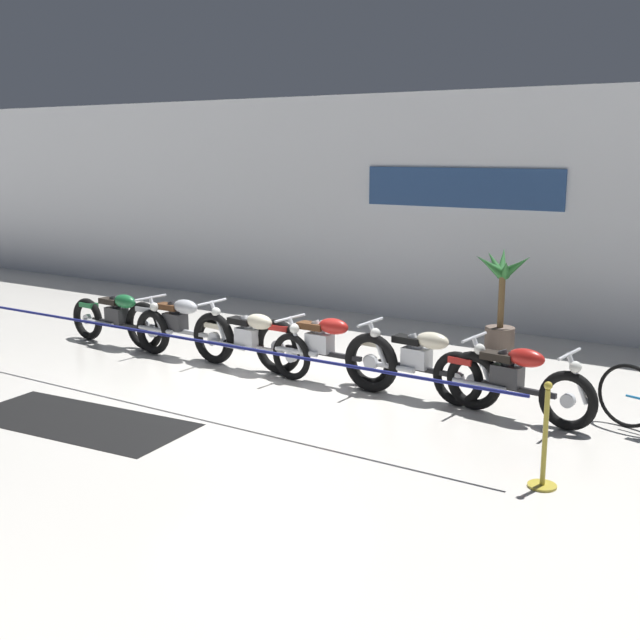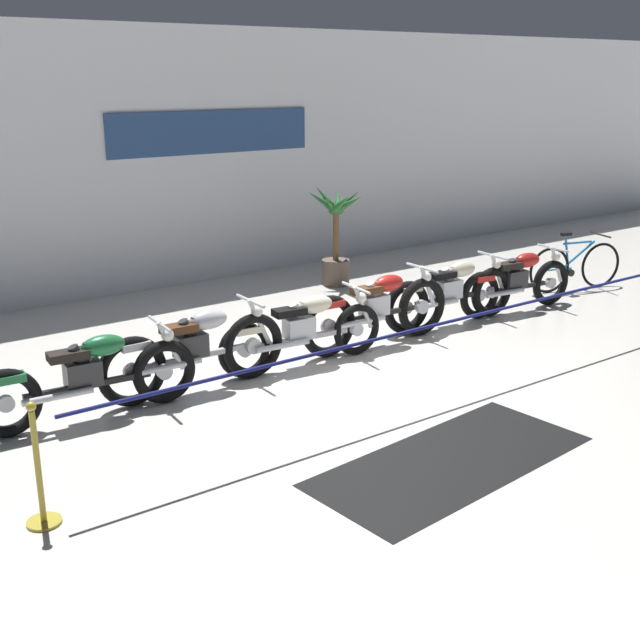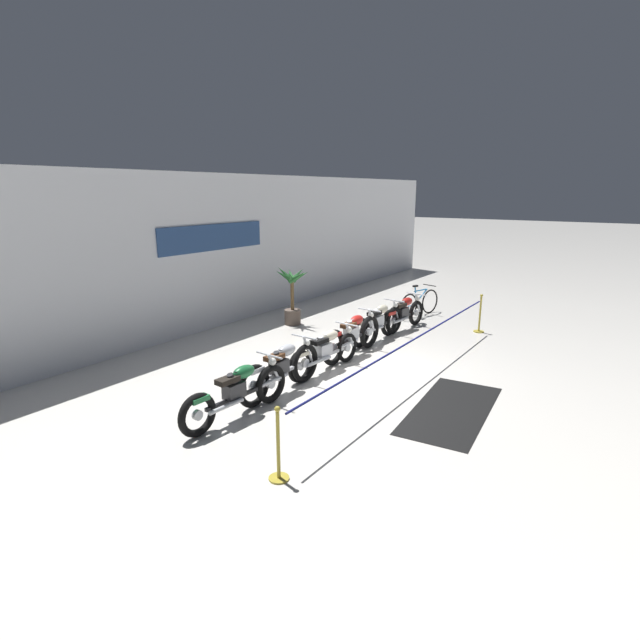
{
  "view_description": "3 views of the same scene",
  "coord_description": "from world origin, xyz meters",
  "px_view_note": "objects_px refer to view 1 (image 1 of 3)",
  "views": [
    {
      "loc": [
        6.46,
        -8.48,
        3.18
      ],
      "look_at": [
        0.4,
        0.83,
        0.81
      ],
      "focal_mm": 45.0,
      "sensor_mm": 36.0,
      "label": 1
    },
    {
      "loc": [
        -5.87,
        -7.16,
        3.46
      ],
      "look_at": [
        -0.59,
        0.13,
        0.68
      ],
      "focal_mm": 45.0,
      "sensor_mm": 36.0,
      "label": 2
    },
    {
      "loc": [
        -8.92,
        -5.06,
        3.74
      ],
      "look_at": [
        -0.09,
        0.95,
        0.96
      ],
      "focal_mm": 28.0,
      "sensor_mm": 36.0,
      "label": 3
    }
  ],
  "objects_px": {
    "motorcycle_cream_4": "(420,363)",
    "motorcycle_red_5": "(511,381)",
    "stanchion_mid_left": "(544,452)",
    "floor_banner": "(79,421)",
    "stanchion_far_left": "(122,340)",
    "motorcycle_red_3": "(323,348)",
    "motorcycle_cream_2": "(251,340)",
    "potted_palm_left_of_row": "(501,302)",
    "motorcycle_green_0": "(119,319)",
    "motorcycle_silver_1": "(178,326)"
  },
  "relations": [
    {
      "from": "motorcycle_cream_4",
      "to": "motorcycle_red_5",
      "type": "height_order",
      "value": "motorcycle_cream_4"
    },
    {
      "from": "stanchion_mid_left",
      "to": "floor_banner",
      "type": "bearing_deg",
      "value": -167.7
    },
    {
      "from": "stanchion_far_left",
      "to": "stanchion_mid_left",
      "type": "xyz_separation_m",
      "value": [
        5.68,
        0.0,
        -0.36
      ]
    },
    {
      "from": "motorcycle_red_3",
      "to": "floor_banner",
      "type": "distance_m",
      "value": 3.39
    },
    {
      "from": "motorcycle_cream_2",
      "to": "potted_palm_left_of_row",
      "type": "height_order",
      "value": "potted_palm_left_of_row"
    },
    {
      "from": "motorcycle_green_0",
      "to": "motorcycle_red_3",
      "type": "bearing_deg",
      "value": 1.12
    },
    {
      "from": "motorcycle_cream_4",
      "to": "potted_palm_left_of_row",
      "type": "height_order",
      "value": "potted_palm_left_of_row"
    },
    {
      "from": "motorcycle_green_0",
      "to": "motorcycle_silver_1",
      "type": "xyz_separation_m",
      "value": [
        1.25,
        0.05,
        0.03
      ]
    },
    {
      "from": "motorcycle_red_3",
      "to": "motorcycle_red_5",
      "type": "distance_m",
      "value": 2.7
    },
    {
      "from": "stanchion_mid_left",
      "to": "floor_banner",
      "type": "distance_m",
      "value": 5.38
    },
    {
      "from": "motorcycle_silver_1",
      "to": "motorcycle_green_0",
      "type": "bearing_deg",
      "value": -177.65
    },
    {
      "from": "motorcycle_red_3",
      "to": "stanchion_mid_left",
      "type": "distance_m",
      "value": 4.11
    },
    {
      "from": "motorcycle_green_0",
      "to": "stanchion_mid_left",
      "type": "bearing_deg",
      "value": -12.9
    },
    {
      "from": "motorcycle_green_0",
      "to": "floor_banner",
      "type": "xyz_separation_m",
      "value": [
        2.36,
        -2.89,
        -0.46
      ]
    },
    {
      "from": "motorcycle_cream_2",
      "to": "motorcycle_silver_1",
      "type": "bearing_deg",
      "value": 178.97
    },
    {
      "from": "motorcycle_silver_1",
      "to": "motorcycle_cream_2",
      "type": "height_order",
      "value": "motorcycle_silver_1"
    },
    {
      "from": "stanchion_far_left",
      "to": "floor_banner",
      "type": "xyz_separation_m",
      "value": [
        0.43,
        -1.14,
        -0.71
      ]
    },
    {
      "from": "motorcycle_silver_1",
      "to": "potted_palm_left_of_row",
      "type": "xyz_separation_m",
      "value": [
        4.14,
        2.89,
        0.35
      ]
    },
    {
      "from": "motorcycle_silver_1",
      "to": "motorcycle_cream_2",
      "type": "distance_m",
      "value": 1.45
    },
    {
      "from": "motorcycle_green_0",
      "to": "floor_banner",
      "type": "height_order",
      "value": "motorcycle_green_0"
    },
    {
      "from": "motorcycle_cream_4",
      "to": "motorcycle_cream_2",
      "type": "bearing_deg",
      "value": -176.87
    },
    {
      "from": "motorcycle_silver_1",
      "to": "motorcycle_cream_2",
      "type": "relative_size",
      "value": 1.02
    },
    {
      "from": "motorcycle_cream_2",
      "to": "motorcycle_green_0",
      "type": "bearing_deg",
      "value": -179.47
    },
    {
      "from": "motorcycle_cream_2",
      "to": "floor_banner",
      "type": "height_order",
      "value": "motorcycle_cream_2"
    },
    {
      "from": "motorcycle_red_5",
      "to": "floor_banner",
      "type": "distance_m",
      "value": 5.21
    },
    {
      "from": "stanchion_mid_left",
      "to": "motorcycle_red_5",
      "type": "bearing_deg",
      "value": 118.54
    },
    {
      "from": "motorcycle_silver_1",
      "to": "stanchion_mid_left",
      "type": "height_order",
      "value": "stanchion_mid_left"
    },
    {
      "from": "motorcycle_red_5",
      "to": "stanchion_far_left",
      "type": "bearing_deg",
      "value": -159.03
    },
    {
      "from": "stanchion_far_left",
      "to": "stanchion_mid_left",
      "type": "relative_size",
      "value": 8.18
    },
    {
      "from": "motorcycle_green_0",
      "to": "stanchion_far_left",
      "type": "distance_m",
      "value": 2.61
    },
    {
      "from": "motorcycle_silver_1",
      "to": "motorcycle_cream_4",
      "type": "height_order",
      "value": "motorcycle_silver_1"
    },
    {
      "from": "motorcycle_green_0",
      "to": "floor_banner",
      "type": "bearing_deg",
      "value": -50.78
    },
    {
      "from": "potted_palm_left_of_row",
      "to": "motorcycle_silver_1",
      "type": "bearing_deg",
      "value": -145.11
    },
    {
      "from": "motorcycle_cream_2",
      "to": "motorcycle_red_5",
      "type": "bearing_deg",
      "value": 0.49
    },
    {
      "from": "motorcycle_cream_2",
      "to": "potted_palm_left_of_row",
      "type": "bearing_deg",
      "value": 47.31
    },
    {
      "from": "motorcycle_cream_2",
      "to": "motorcycle_red_5",
      "type": "relative_size",
      "value": 1.05
    },
    {
      "from": "motorcycle_green_0",
      "to": "motorcycle_cream_4",
      "type": "distance_m",
      "value": 5.36
    },
    {
      "from": "motorcycle_cream_4",
      "to": "motorcycle_red_5",
      "type": "distance_m",
      "value": 1.27
    },
    {
      "from": "potted_palm_left_of_row",
      "to": "stanchion_far_left",
      "type": "xyz_separation_m",
      "value": [
        -3.46,
        -4.68,
        -0.12
      ]
    },
    {
      "from": "motorcycle_red_5",
      "to": "stanchion_far_left",
      "type": "distance_m",
      "value": 5.04
    },
    {
      "from": "motorcycle_cream_4",
      "to": "potted_palm_left_of_row",
      "type": "xyz_separation_m",
      "value": [
        0.03,
        2.77,
        0.37
      ]
    },
    {
      "from": "motorcycle_cream_2",
      "to": "floor_banner",
      "type": "bearing_deg",
      "value": -96.81
    },
    {
      "from": "motorcycle_silver_1",
      "to": "stanchion_mid_left",
      "type": "xyz_separation_m",
      "value": [
        6.36,
        -1.79,
        -0.13
      ]
    },
    {
      "from": "motorcycle_green_0",
      "to": "motorcycle_cream_4",
      "type": "height_order",
      "value": "motorcycle_cream_4"
    },
    {
      "from": "motorcycle_red_3",
      "to": "stanchion_mid_left",
      "type": "xyz_separation_m",
      "value": [
        3.68,
        -1.82,
        -0.13
      ]
    },
    {
      "from": "potted_palm_left_of_row",
      "to": "stanchion_mid_left",
      "type": "bearing_deg",
      "value": -64.69
    },
    {
      "from": "motorcycle_silver_1",
      "to": "potted_palm_left_of_row",
      "type": "relative_size",
      "value": 1.33
    },
    {
      "from": "motorcycle_red_3",
      "to": "motorcycle_silver_1",
      "type": "bearing_deg",
      "value": -179.46
    },
    {
      "from": "motorcycle_red_5",
      "to": "motorcycle_red_3",
      "type": "bearing_deg",
      "value": 179.63
    },
    {
      "from": "motorcycle_silver_1",
      "to": "motorcycle_red_5",
      "type": "distance_m",
      "value": 5.38
    }
  ]
}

